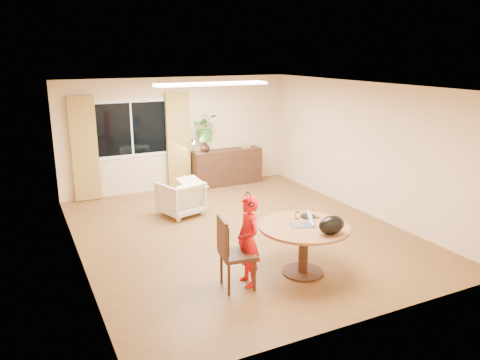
# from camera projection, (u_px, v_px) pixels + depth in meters

# --- Properties ---
(floor) EXTENTS (6.50, 6.50, 0.00)m
(floor) POSITION_uv_depth(u_px,v_px,m) (240.00, 232.00, 8.45)
(floor) COLOR brown
(floor) RESTS_ON ground
(ceiling) EXTENTS (6.50, 6.50, 0.00)m
(ceiling) POSITION_uv_depth(u_px,v_px,m) (240.00, 86.00, 7.76)
(ceiling) COLOR white
(ceiling) RESTS_ON wall_back
(wall_back) EXTENTS (5.50, 0.00, 5.50)m
(wall_back) POSITION_uv_depth(u_px,v_px,m) (179.00, 134.00, 10.92)
(wall_back) COLOR #D2B089
(wall_back) RESTS_ON floor
(wall_left) EXTENTS (0.00, 6.50, 6.50)m
(wall_left) POSITION_uv_depth(u_px,v_px,m) (74.00, 181.00, 6.94)
(wall_left) COLOR #D2B089
(wall_left) RESTS_ON floor
(wall_right) EXTENTS (0.00, 6.50, 6.50)m
(wall_right) POSITION_uv_depth(u_px,v_px,m) (364.00, 148.00, 9.27)
(wall_right) COLOR #D2B089
(wall_right) RESTS_ON floor
(window) EXTENTS (1.70, 0.03, 1.30)m
(window) POSITION_uv_depth(u_px,v_px,m) (132.00, 129.00, 10.39)
(window) COLOR white
(window) RESTS_ON wall_back
(curtain_left) EXTENTS (0.55, 0.08, 2.25)m
(curtain_left) POSITION_uv_depth(u_px,v_px,m) (85.00, 149.00, 9.97)
(curtain_left) COLOR brown
(curtain_left) RESTS_ON wall_back
(curtain_right) EXTENTS (0.55, 0.08, 2.25)m
(curtain_right) POSITION_uv_depth(u_px,v_px,m) (178.00, 141.00, 10.86)
(curtain_right) COLOR brown
(curtain_right) RESTS_ON wall_back
(ceiling_panel) EXTENTS (2.20, 0.35, 0.05)m
(ceiling_panel) POSITION_uv_depth(u_px,v_px,m) (212.00, 84.00, 8.81)
(ceiling_panel) COLOR white
(ceiling_panel) RESTS_ON ceiling
(dining_table) EXTENTS (1.31, 1.31, 0.75)m
(dining_table) POSITION_uv_depth(u_px,v_px,m) (304.00, 236.00, 6.74)
(dining_table) COLOR brown
(dining_table) RESTS_ON floor
(dining_chair) EXTENTS (0.55, 0.51, 1.03)m
(dining_chair) POSITION_uv_depth(u_px,v_px,m) (238.00, 253.00, 6.35)
(dining_chair) COLOR black
(dining_chair) RESTS_ON floor
(child) EXTENTS (0.49, 0.34, 1.29)m
(child) POSITION_uv_depth(u_px,v_px,m) (248.00, 241.00, 6.41)
(child) COLOR #B50D17
(child) RESTS_ON floor
(laptop) EXTENTS (0.38, 0.30, 0.22)m
(laptop) POSITION_uv_depth(u_px,v_px,m) (301.00, 219.00, 6.65)
(laptop) COLOR #B7B7BC
(laptop) RESTS_ON dining_table
(tumbler) EXTENTS (0.08, 0.08, 0.10)m
(tumbler) POSITION_uv_depth(u_px,v_px,m) (297.00, 215.00, 6.95)
(tumbler) COLOR white
(tumbler) RESTS_ON dining_table
(wine_glass) EXTENTS (0.08, 0.08, 0.19)m
(wine_glass) POSITION_uv_depth(u_px,v_px,m) (318.00, 212.00, 6.98)
(wine_glass) COLOR white
(wine_glass) RESTS_ON dining_table
(pot_lid) EXTENTS (0.28, 0.28, 0.04)m
(pot_lid) POSITION_uv_depth(u_px,v_px,m) (308.00, 216.00, 7.03)
(pot_lid) COLOR white
(pot_lid) RESTS_ON dining_table
(handbag) EXTENTS (0.40, 0.24, 0.26)m
(handbag) POSITION_uv_depth(u_px,v_px,m) (332.00, 225.00, 6.35)
(handbag) COLOR black
(handbag) RESTS_ON dining_table
(armchair) EXTENTS (0.94, 0.95, 0.70)m
(armchair) POSITION_uv_depth(u_px,v_px,m) (181.00, 198.00, 9.29)
(armchair) COLOR beige
(armchair) RESTS_ON floor
(throw) EXTENTS (0.57, 0.64, 0.03)m
(throw) POSITION_uv_depth(u_px,v_px,m) (192.00, 179.00, 9.24)
(throw) COLOR beige
(throw) RESTS_ON armchair
(sideboard) EXTENTS (1.73, 0.42, 0.86)m
(sideboard) POSITION_uv_depth(u_px,v_px,m) (227.00, 167.00, 11.42)
(sideboard) COLOR black
(sideboard) RESTS_ON floor
(vase) EXTENTS (0.26, 0.26, 0.25)m
(vase) POSITION_uv_depth(u_px,v_px,m) (205.00, 147.00, 11.03)
(vase) COLOR black
(vase) RESTS_ON sideboard
(bouquet) EXTENTS (0.73, 0.69, 0.66)m
(bouquet) POSITION_uv_depth(u_px,v_px,m) (206.00, 128.00, 10.93)
(bouquet) COLOR #2B5D22
(bouquet) RESTS_ON vase
(book_stack) EXTENTS (0.21, 0.17, 0.08)m
(book_stack) POSITION_uv_depth(u_px,v_px,m) (246.00, 146.00, 11.52)
(book_stack) COLOR #896645
(book_stack) RESTS_ON sideboard
(desk_lamp) EXTENTS (0.17, 0.17, 0.34)m
(desk_lamp) POSITION_uv_depth(u_px,v_px,m) (194.00, 146.00, 10.85)
(desk_lamp) COLOR black
(desk_lamp) RESTS_ON sideboard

